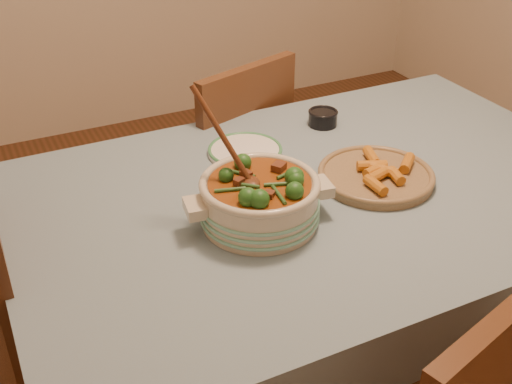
# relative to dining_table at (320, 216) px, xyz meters

# --- Properties ---
(floor) EXTENTS (4.50, 4.50, 0.00)m
(floor) POSITION_rel_dining_table_xyz_m (0.00, 0.00, -0.66)
(floor) COLOR #442713
(floor) RESTS_ON ground
(dining_table) EXTENTS (1.68, 1.08, 0.76)m
(dining_table) POSITION_rel_dining_table_xyz_m (0.00, 0.00, 0.00)
(dining_table) COLOR brown
(dining_table) RESTS_ON floor
(stew_casserole) EXTENTS (0.38, 0.33, 0.35)m
(stew_casserole) POSITION_rel_dining_table_xyz_m (-0.23, -0.07, 0.17)
(stew_casserole) COLOR beige
(stew_casserole) RESTS_ON dining_table
(white_plate) EXTENTS (0.22, 0.22, 0.02)m
(white_plate) POSITION_rel_dining_table_xyz_m (-0.10, 0.27, 0.10)
(white_plate) COLOR white
(white_plate) RESTS_ON dining_table
(condiment_bowl) EXTENTS (0.10, 0.10, 0.05)m
(condiment_bowl) POSITION_rel_dining_table_xyz_m (0.21, 0.34, 0.12)
(condiment_bowl) COLOR black
(condiment_bowl) RESTS_ON dining_table
(fried_plate) EXTENTS (0.42, 0.42, 0.05)m
(fried_plate) POSITION_rel_dining_table_xyz_m (0.16, -0.03, 0.11)
(fried_plate) COLOR #987654
(fried_plate) RESTS_ON dining_table
(chair_far) EXTENTS (0.54, 0.54, 0.91)m
(chair_far) POSITION_rel_dining_table_xyz_m (0.01, 0.66, -0.15)
(chair_far) COLOR brown
(chair_far) RESTS_ON floor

